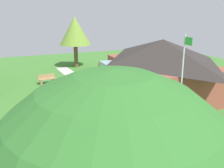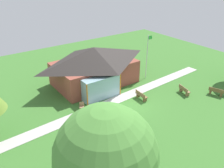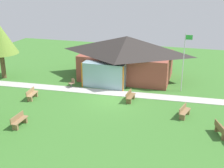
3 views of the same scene
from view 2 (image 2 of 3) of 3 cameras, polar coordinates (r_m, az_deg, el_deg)
name	(u,v)px [view 2 (image 2 of 3)]	position (r m, az deg, el deg)	size (l,w,h in m)	color
ground_plane	(130,104)	(23.95, 4.28, -4.81)	(44.00, 44.00, 0.00)	#3D752D
pavilion	(95,65)	(27.17, -4.14, 4.42)	(9.81, 7.33, 4.29)	brown
footpath	(121,98)	(24.94, 2.10, -3.34)	(25.19, 1.30, 0.03)	#BCB7B2
flagpole	(147,55)	(28.58, 8.31, 6.82)	(0.64, 0.08, 5.29)	silver
bench_rear_near_path	(141,96)	(24.74, 6.91, -2.76)	(0.53, 1.52, 0.84)	brown
bench_mid_left	(80,135)	(19.51, -7.58, -11.78)	(0.60, 1.54, 0.84)	#9E7A51
bench_lawn_far_right	(216,92)	(27.59, 23.33, -1.67)	(0.91, 1.56, 0.84)	brown
bench_mid_right	(184,90)	(26.74, 16.65, -1.41)	(0.81, 1.56, 0.84)	olive
bench_front_left	(135,160)	(17.36, 5.49, -17.39)	(0.46, 1.51, 0.84)	olive
patio_chair_west	(82,107)	(22.88, -7.13, -5.37)	(0.60, 0.60, 0.86)	#8C6B4C
tree_lawn_corner	(106,155)	(11.95, -1.48, -16.46)	(5.06, 5.06, 6.80)	brown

